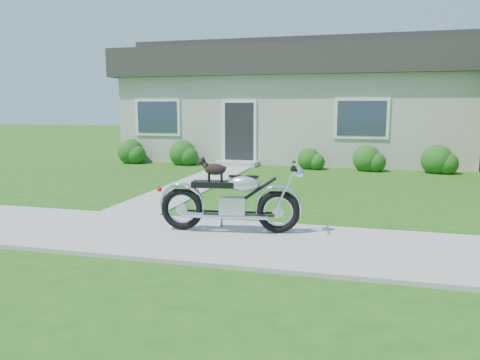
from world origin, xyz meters
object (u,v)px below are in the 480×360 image
at_px(potted_plant_right, 311,159).
at_px(motorcycle_with_dog, 232,199).
at_px(house, 296,102).
at_px(potted_plant_left, 185,154).

distance_m(potted_plant_right, motorcycle_with_dog, 8.18).
bearing_deg(motorcycle_with_dog, house, 85.82).
relative_size(potted_plant_left, potted_plant_right, 1.10).
relative_size(house, potted_plant_right, 19.70).
xyz_separation_m(potted_plant_left, potted_plant_right, (4.32, 0.00, -0.03)).
xyz_separation_m(potted_plant_right, motorcycle_with_dog, (-0.31, -8.17, 0.22)).
height_order(house, potted_plant_left, house).
distance_m(potted_plant_left, motorcycle_with_dog, 9.11).
xyz_separation_m(potted_plant_left, motorcycle_with_dog, (4.01, -8.17, 0.19)).
relative_size(house, motorcycle_with_dog, 5.68).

